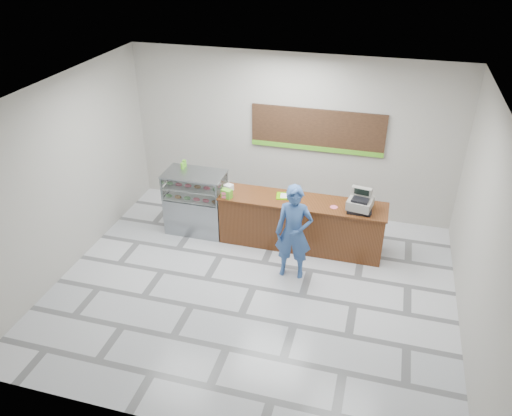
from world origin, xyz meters
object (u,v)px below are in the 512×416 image
(cash_register, at_px, (360,203))
(customer, at_px, (294,232))
(sales_counter, at_px, (301,223))
(serving_tray, at_px, (287,196))
(display_case, at_px, (196,202))

(cash_register, height_order, customer, customer)
(sales_counter, relative_size, serving_tray, 7.43)
(sales_counter, bearing_deg, cash_register, -3.19)
(serving_tray, bearing_deg, display_case, 173.23)
(serving_tray, bearing_deg, customer, -80.29)
(sales_counter, relative_size, display_case, 2.45)
(display_case, bearing_deg, sales_counter, 0.01)
(display_case, bearing_deg, serving_tray, 2.49)
(sales_counter, height_order, cash_register, cash_register)
(sales_counter, distance_m, serving_tray, 0.62)
(display_case, distance_m, customer, 2.47)
(display_case, xyz_separation_m, cash_register, (3.31, -0.06, 0.51))
(display_case, distance_m, cash_register, 3.35)
(cash_register, relative_size, serving_tray, 1.18)
(cash_register, bearing_deg, sales_counter, -173.82)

